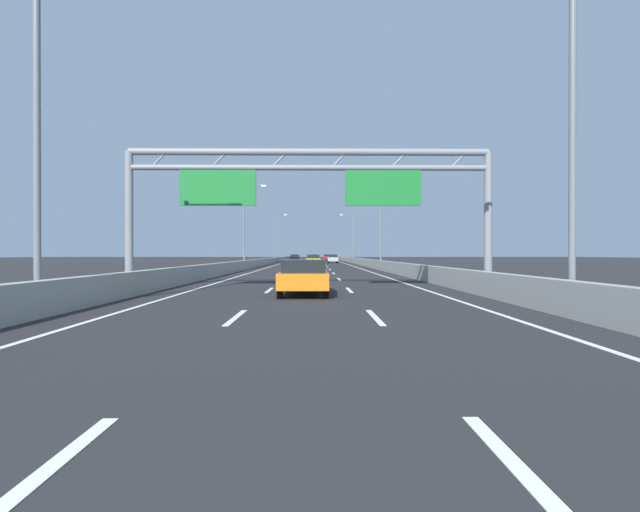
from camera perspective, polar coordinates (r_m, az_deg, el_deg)
name	(u,v)px	position (r m, az deg, el deg)	size (l,w,h in m)	color
ground_plane	(313,261)	(99.74, -0.79, -0.65)	(260.00, 260.00, 0.00)	#262628
lane_dash_left_0	(16,496)	(4.16, -32.81, -23.13)	(0.16, 3.00, 0.01)	white
lane_dash_left_1	(236,317)	(12.51, -10.10, -7.28)	(0.16, 3.00, 0.01)	white
lane_dash_left_2	(269,290)	(21.39, -6.13, -4.12)	(0.16, 3.00, 0.01)	white
lane_dash_left_3	(283,279)	(30.34, -4.51, -2.81)	(0.16, 3.00, 0.01)	white
lane_dash_left_4	(290,273)	(39.32, -3.63, -2.10)	(0.16, 3.00, 0.01)	white
lane_dash_left_5	(295,270)	(48.30, -3.07, -1.65)	(0.16, 3.00, 0.01)	white
lane_dash_left_6	(298,267)	(57.29, -2.69, -1.34)	(0.16, 3.00, 0.01)	white
lane_dash_left_7	(300,265)	(66.28, -2.42, -1.12)	(0.16, 3.00, 0.01)	white
lane_dash_left_8	(302,264)	(75.27, -2.21, -0.95)	(0.16, 3.00, 0.01)	white
lane_dash_left_9	(303,263)	(84.27, -2.04, -0.82)	(0.16, 3.00, 0.01)	white
lane_dash_left_10	(304,262)	(93.27, -1.91, -0.71)	(0.16, 3.00, 0.01)	white
lane_dash_left_11	(305,261)	(102.26, -1.80, -0.62)	(0.16, 3.00, 0.01)	white
lane_dash_left_12	(306,260)	(111.26, -1.71, -0.54)	(0.16, 3.00, 0.01)	white
lane_dash_left_13	(307,260)	(120.26, -1.63, -0.48)	(0.16, 3.00, 0.01)	white
lane_dash_left_14	(307,260)	(129.26, -1.56, -0.43)	(0.16, 3.00, 0.01)	white
lane_dash_left_15	(308,259)	(138.25, -1.50, -0.38)	(0.16, 3.00, 0.01)	white
lane_dash_left_16	(308,259)	(147.25, -1.45, -0.34)	(0.16, 3.00, 0.01)	white
lane_dash_left_17	(308,258)	(156.25, -1.40, -0.30)	(0.16, 3.00, 0.01)	white
lane_dash_right_0	(542,493)	(3.95, 25.15, -24.42)	(0.16, 3.00, 0.01)	white
lane_dash_right_1	(375,317)	(12.44, 6.63, -7.32)	(0.16, 3.00, 0.01)	white
lane_dash_right_2	(349,290)	(21.35, 3.56, -4.13)	(0.16, 3.00, 0.01)	white
lane_dash_right_3	(339,279)	(30.31, 2.31, -2.81)	(0.16, 3.00, 0.01)	white
lane_dash_right_4	(333,273)	(39.29, 1.63, -2.10)	(0.16, 3.00, 0.01)	white
lane_dash_right_5	(330,270)	(48.28, 1.20, -1.65)	(0.16, 3.00, 0.01)	white
lane_dash_right_6	(327,267)	(57.27, 0.91, -1.35)	(0.16, 3.00, 0.01)	white
lane_dash_right_7	(326,265)	(66.27, 0.70, -1.12)	(0.16, 3.00, 0.01)	white
lane_dash_right_8	(324,264)	(75.26, 0.53, -0.95)	(0.16, 3.00, 0.01)	white
lane_dash_right_9	(323,263)	(84.26, 0.41, -0.82)	(0.16, 3.00, 0.01)	white
lane_dash_right_10	(323,262)	(93.26, 0.30, -0.71)	(0.16, 3.00, 0.01)	white
lane_dash_right_11	(322,261)	(102.25, 0.22, -0.62)	(0.16, 3.00, 0.01)	white
lane_dash_right_12	(321,260)	(111.25, 0.15, -0.54)	(0.16, 3.00, 0.01)	white
lane_dash_right_13	(321,260)	(120.25, 0.09, -0.48)	(0.16, 3.00, 0.01)	white
lane_dash_right_14	(320,260)	(129.25, 0.04, -0.43)	(0.16, 3.00, 0.01)	white
lane_dash_right_15	(320,259)	(138.25, -0.01, -0.38)	(0.16, 3.00, 0.01)	white
lane_dash_right_16	(320,259)	(147.25, -0.05, -0.34)	(0.16, 3.00, 0.01)	white
lane_dash_right_17	(319,258)	(156.25, -0.08, -0.30)	(0.16, 3.00, 0.01)	white
edge_line_left	(285,262)	(87.92, -4.23, -0.77)	(0.16, 176.00, 0.01)	white
edge_line_right	(342,262)	(87.89, 2.61, -0.77)	(0.16, 176.00, 0.01)	white
barrier_left	(284,259)	(109.97, -4.38, -0.31)	(0.45, 220.00, 0.95)	#9E9E99
barrier_right	(343,259)	(109.94, 2.82, -0.31)	(0.45, 220.00, 0.95)	#9E9E99
sign_gantry	(307,183)	(21.40, -1.54, 8.81)	(16.44, 0.36, 6.36)	gray
streetlamp_left_near	(45,123)	(16.07, -30.21, 13.73)	(2.58, 0.28, 9.50)	slate
streetlamp_right_near	(564,124)	(15.85, 27.37, 13.92)	(2.58, 0.28, 9.50)	slate
streetlamp_left_mid	(246,220)	(53.90, -8.89, 4.28)	(2.58, 0.28, 9.50)	slate
streetlamp_right_mid	(379,220)	(53.84, 7.08, 4.29)	(2.58, 0.28, 9.50)	slate
streetlamp_left_far	(275,234)	(93.23, -5.40, 2.60)	(2.58, 0.28, 9.50)	slate
streetlamp_right_far	(351,234)	(93.19, 3.80, 2.61)	(2.58, 0.28, 9.50)	slate
red_car	(327,257)	(117.43, 0.89, -0.14)	(1.89, 4.32, 1.44)	red
white_car	(314,257)	(115.00, -0.75, -0.15)	(1.74, 4.21, 1.43)	silver
silver_car	(333,259)	(82.90, 1.53, -0.31)	(1.76, 4.29, 1.48)	#A8ADB2
green_car	(314,257)	(121.91, -0.77, -0.13)	(1.90, 4.66, 1.42)	#1E7A38
orange_car	(304,277)	(18.95, -1.95, -2.50)	(1.90, 4.56, 1.41)	orange
black_car	(295,258)	(88.62, -3.06, -0.27)	(1.72, 4.24, 1.49)	black
yellow_car	(313,260)	(60.42, -0.81, -0.52)	(1.79, 4.18, 1.50)	yellow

